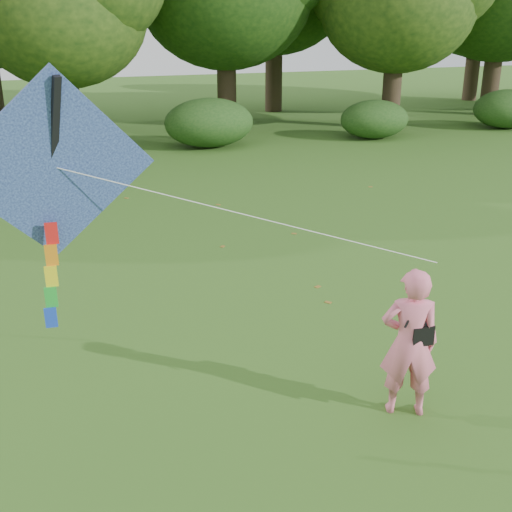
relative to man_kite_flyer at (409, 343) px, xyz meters
name	(u,v)px	position (x,y,z in m)	size (l,w,h in m)	color
ground	(358,406)	(-0.50, 0.29, -1.00)	(100.00, 100.00, 0.00)	#265114
man_kite_flyer	(409,343)	(0.00, 0.00, 0.00)	(0.73, 0.48, 1.99)	pink
crossbody_bag	(420,333)	(0.12, -0.03, 0.13)	(0.43, 0.20, 0.75)	black
flying_kite	(55,171)	(-3.97, 1.17, 2.24)	(5.36, 1.62, 3.04)	#226096
shrub_band	(113,131)	(-1.22, 17.89, -0.14)	(39.15, 3.22, 1.88)	#264919
fallen_leaves	(300,272)	(0.64, 4.87, -0.99)	(10.09, 13.67, 0.01)	brown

